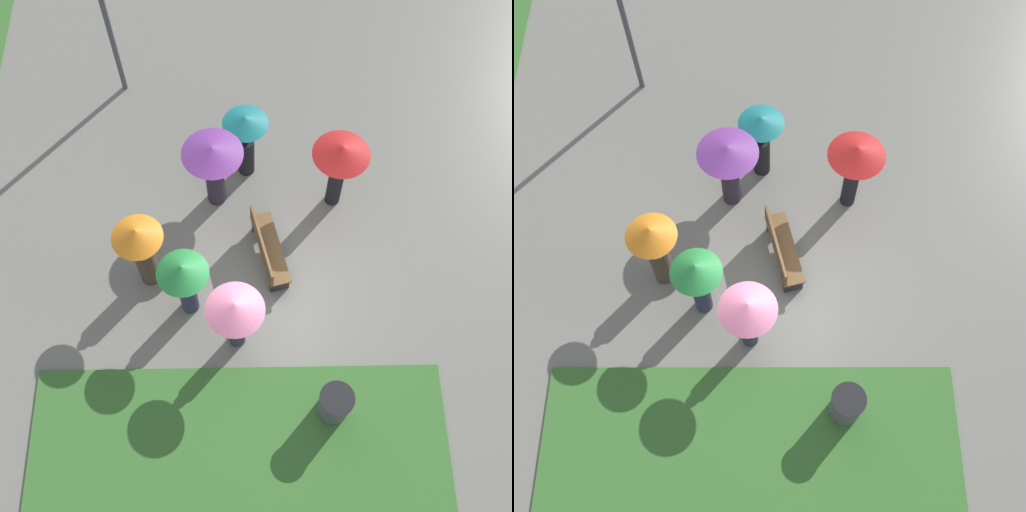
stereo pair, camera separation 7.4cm
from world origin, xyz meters
TOP-DOWN VIEW (x-y plane):
  - ground_plane at (0.00, 0.00)m, footprint 90.00×90.00m
  - park_bench at (0.72, 0.09)m, footprint 1.64×0.78m
  - trash_bin at (-2.32, -1.02)m, footprint 0.61×0.61m
  - crowd_person_orange at (0.37, 2.38)m, footprint 0.92×0.92m
  - crowd_person_red at (2.08, -1.32)m, footprint 1.10×1.10m
  - crowd_person_green at (-0.27, 1.58)m, footprint 0.93×0.93m
  - crowd_person_teal at (2.86, 0.47)m, footprint 0.91×0.91m
  - crowd_person_pink at (-0.96, 0.68)m, footprint 1.03×1.03m
  - crowd_person_purple at (2.15, 1.10)m, footprint 1.19×1.19m

SIDE VIEW (x-z plane):
  - ground_plane at x=0.00m, z-range 0.00..0.00m
  - park_bench at x=0.72m, z-range 0.01..0.91m
  - trash_bin at x=-2.32m, z-range 0.00..0.95m
  - crowd_person_teal at x=2.86m, z-range 0.27..2.06m
  - crowd_person_orange at x=0.37m, z-range 0.31..2.30m
  - crowd_person_purple at x=2.15m, z-range 0.39..2.22m
  - crowd_person_green at x=-0.27m, z-range 0.38..2.23m
  - crowd_person_pink at x=-0.96m, z-range 0.48..2.35m
  - crowd_person_red at x=2.08m, z-range 0.51..2.42m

